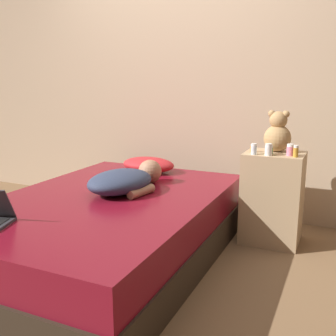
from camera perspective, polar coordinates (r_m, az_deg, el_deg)
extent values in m
plane|color=brown|center=(2.87, -8.58, -12.80)|extent=(12.00, 12.00, 0.00)
cube|color=tan|center=(3.76, 1.98, 13.74)|extent=(8.00, 0.06, 2.60)
cube|color=#2D2319|center=(2.82, -8.65, -10.74)|extent=(1.40, 2.06, 0.22)
cube|color=maroon|center=(2.74, -8.81, -6.41)|extent=(1.37, 2.02, 0.23)
cube|color=tan|center=(3.11, 14.90, -4.19)|extent=(0.43, 0.37, 0.70)
ellipsoid|color=red|center=(3.39, -2.87, 0.49)|extent=(0.47, 0.31, 0.13)
ellipsoid|color=#2D3851|center=(2.77, -6.96, -1.96)|extent=(0.47, 0.58, 0.16)
sphere|color=#A87556|center=(3.02, -2.64, -0.50)|extent=(0.18, 0.18, 0.18)
cylinder|color=#A87556|center=(2.70, -3.89, -3.42)|extent=(0.10, 0.24, 0.06)
sphere|color=tan|center=(3.08, 15.59, 4.19)|extent=(0.20, 0.20, 0.20)
sphere|color=tan|center=(3.06, 15.74, 6.71)|extent=(0.13, 0.13, 0.13)
sphere|color=tan|center=(3.07, 14.81, 7.64)|extent=(0.05, 0.05, 0.05)
sphere|color=tan|center=(3.05, 16.77, 7.50)|extent=(0.05, 0.05, 0.05)
cylinder|color=pink|center=(2.94, 17.30, 2.35)|extent=(0.05, 0.05, 0.07)
cylinder|color=white|center=(2.93, 17.36, 3.17)|extent=(0.05, 0.05, 0.02)
cylinder|color=#3D8E4C|center=(2.96, 14.64, 2.44)|extent=(0.04, 0.04, 0.05)
cylinder|color=white|center=(2.96, 14.67, 3.05)|extent=(0.03, 0.03, 0.01)
cylinder|color=white|center=(2.90, 14.37, 2.42)|extent=(0.05, 0.05, 0.07)
cylinder|color=white|center=(2.90, 14.42, 3.26)|extent=(0.05, 0.05, 0.02)
cylinder|color=orange|center=(3.03, 12.20, 2.73)|extent=(0.03, 0.03, 0.05)
cylinder|color=white|center=(3.02, 12.22, 3.27)|extent=(0.03, 0.03, 0.01)
cylinder|color=silver|center=(2.92, 12.36, 2.54)|extent=(0.04, 0.04, 0.06)
cylinder|color=white|center=(2.92, 12.40, 3.32)|extent=(0.04, 0.04, 0.02)
cylinder|color=gold|center=(2.90, 18.04, 2.16)|extent=(0.04, 0.04, 0.07)
cylinder|color=white|center=(2.89, 18.10, 2.99)|extent=(0.03, 0.03, 0.02)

